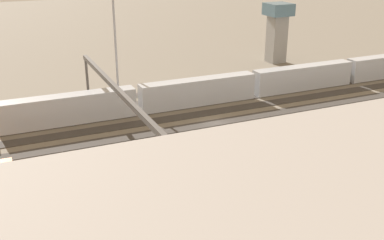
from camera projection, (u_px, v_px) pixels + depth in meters
ground_plane at (215, 123)px, 79.25m from camera, size 400.00×400.00×0.00m
track_bed_0 at (172, 91)px, 96.28m from camera, size 140.00×2.80×0.12m
track_bed_1 at (182, 98)px, 92.02m from camera, size 140.00×2.80×0.12m
track_bed_2 at (192, 105)px, 87.76m from camera, size 140.00×2.80×0.12m
track_bed_3 at (203, 114)px, 83.50m from camera, size 140.00×2.80×0.12m
track_bed_4 at (215, 123)px, 79.23m from camera, size 140.00×2.80×0.12m
track_bed_5 at (229, 133)px, 74.97m from camera, size 140.00×2.80×0.12m
track_bed_6 at (244, 144)px, 70.71m from camera, size 140.00×2.80×0.12m
track_bed_7 at (262, 157)px, 66.45m from camera, size 140.00×2.80×0.12m
track_bed_8 at (282, 172)px, 62.18m from camera, size 140.00×2.80×0.12m
train_on_track_2 at (198, 92)px, 87.35m from camera, size 119.80×3.00×5.00m
train_on_track_7 at (286, 141)px, 67.27m from camera, size 119.80×3.06×3.80m
train_on_track_8 at (279, 156)px, 61.00m from camera, size 119.80×3.06×5.00m
signal_gantry at (116, 92)px, 69.99m from camera, size 0.70×45.00×8.80m
maintenance_shed at (351, 229)px, 38.28m from camera, size 54.58×20.10×13.54m
control_tower at (277, 28)px, 116.80m from camera, size 6.00×6.00×14.95m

